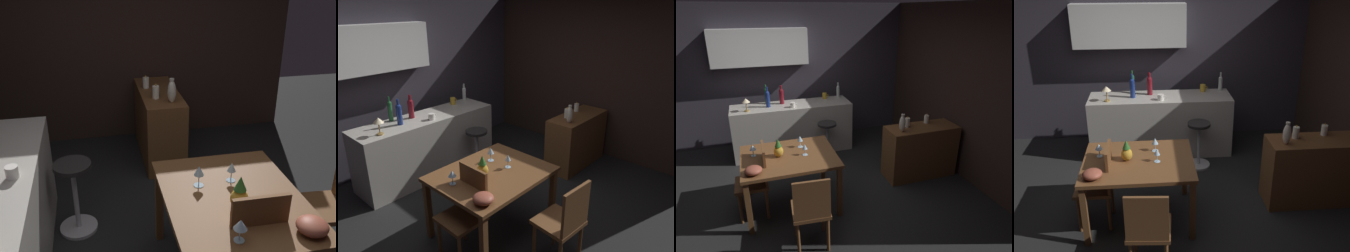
% 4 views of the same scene
% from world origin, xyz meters
% --- Properties ---
extents(ground_plane, '(9.00, 9.00, 0.00)m').
position_xyz_m(ground_plane, '(0.00, 0.00, 0.00)').
color(ground_plane, black).
extents(wall_kitchen_back, '(5.20, 0.33, 2.60)m').
position_xyz_m(wall_kitchen_back, '(-0.06, 2.08, 1.41)').
color(wall_kitchen_back, '#38333D').
rests_on(wall_kitchen_back, ground_plane).
extents(dining_table, '(1.19, 0.96, 0.74)m').
position_xyz_m(dining_table, '(-0.18, -0.23, 0.65)').
color(dining_table, brown).
rests_on(dining_table, ground_plane).
extents(kitchen_counter, '(2.10, 0.60, 0.90)m').
position_xyz_m(kitchen_counter, '(0.12, 1.42, 0.45)').
color(kitchen_counter, '#B2ADA3').
rests_on(kitchen_counter, ground_plane).
extents(sideboard_cabinet, '(1.10, 0.44, 0.82)m').
position_xyz_m(sideboard_cabinet, '(1.87, -0.07, 0.41)').
color(sideboard_cabinet, brown).
rests_on(sideboard_cabinet, ground_plane).
extents(chair_near_window, '(0.41, 0.41, 0.95)m').
position_xyz_m(chair_near_window, '(-0.60, -0.28, 0.51)').
color(chair_near_window, brown).
rests_on(chair_near_window, ground_plane).
extents(chair_by_doorway, '(0.43, 0.43, 0.92)m').
position_xyz_m(chair_by_doorway, '(-0.08, -1.09, 0.51)').
color(chair_by_doorway, brown).
rests_on(chair_by_doorway, ground_plane).
extents(bar_stool, '(0.34, 0.34, 0.67)m').
position_xyz_m(bar_stool, '(0.64, 0.90, 0.36)').
color(bar_stool, '#262323').
rests_on(bar_stool, ground_plane).
extents(wine_glass_left, '(0.07, 0.07, 0.15)m').
position_xyz_m(wine_glass_left, '(0.02, -0.28, 0.85)').
color(wine_glass_left, silver).
rests_on(wine_glass_left, dining_table).
extents(wine_glass_right, '(0.07, 0.07, 0.16)m').
position_xyz_m(wine_glass_right, '(0.01, -0.03, 0.86)').
color(wine_glass_right, silver).
rests_on(wine_glass_right, dining_table).
extents(wine_glass_center, '(0.08, 0.08, 0.15)m').
position_xyz_m(wine_glass_center, '(-0.61, -0.10, 0.85)').
color(wine_glass_center, silver).
rests_on(wine_glass_center, dining_table).
extents(pineapple_centerpiece, '(0.12, 0.12, 0.24)m').
position_xyz_m(pineapple_centerpiece, '(-0.30, -0.21, 0.84)').
color(pineapple_centerpiece, gold).
rests_on(pineapple_centerpiece, dining_table).
extents(fruit_bowl, '(0.20, 0.20, 0.09)m').
position_xyz_m(fruit_bowl, '(-0.62, -0.56, 0.79)').
color(fruit_bowl, '#9E4C38').
rests_on(fruit_bowl, dining_table).
extents(wine_bottle_ruby, '(0.08, 0.08, 0.34)m').
position_xyz_m(wine_bottle_ruby, '(-0.03, 1.52, 1.06)').
color(wine_bottle_ruby, maroon).
rests_on(wine_bottle_ruby, kitchen_counter).
extents(wine_bottle_green, '(0.06, 0.06, 0.34)m').
position_xyz_m(wine_bottle_green, '(-0.29, 1.62, 1.06)').
color(wine_bottle_green, '#1E592D').
rests_on(wine_bottle_green, kitchen_counter).
extents(wine_bottle_clear, '(0.06, 0.06, 0.28)m').
position_xyz_m(wine_bottle_clear, '(1.06, 1.64, 1.02)').
color(wine_bottle_clear, silver).
rests_on(wine_bottle_clear, kitchen_counter).
extents(wine_bottle_cobalt, '(0.07, 0.07, 0.35)m').
position_xyz_m(wine_bottle_cobalt, '(-0.28, 1.40, 1.06)').
color(wine_bottle_cobalt, navy).
rests_on(wine_bottle_cobalt, kitchen_counter).
extents(cup_mustard, '(0.12, 0.08, 0.11)m').
position_xyz_m(cup_mustard, '(0.78, 1.59, 0.95)').
color(cup_mustard, gold).
rests_on(cup_mustard, kitchen_counter).
extents(cup_white, '(0.12, 0.09, 0.09)m').
position_xyz_m(cup_white, '(0.12, 1.25, 0.94)').
color(cup_white, white).
rests_on(cup_white, kitchen_counter).
extents(counter_lamp, '(0.13, 0.13, 0.22)m').
position_xyz_m(counter_lamp, '(-0.64, 1.27, 1.07)').
color(counter_lamp, '#A58447').
rests_on(counter_lamp, kitchen_counter).
extents(pillar_candle_tall, '(0.07, 0.07, 0.17)m').
position_xyz_m(pillar_candle_tall, '(1.65, 0.00, 0.89)').
color(pillar_candle_tall, white).
rests_on(pillar_candle_tall, sideboard_cabinet).
extents(pillar_candle_short, '(0.07, 0.07, 0.15)m').
position_xyz_m(pillar_candle_short, '(2.02, 0.05, 0.88)').
color(pillar_candle_short, white).
rests_on(pillar_candle_short, sideboard_cabinet).
extents(vase_ceramic_ivory, '(0.09, 0.09, 0.27)m').
position_xyz_m(vase_ceramic_ivory, '(1.49, -0.14, 0.95)').
color(vase_ceramic_ivory, beige).
rests_on(vase_ceramic_ivory, sideboard_cabinet).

